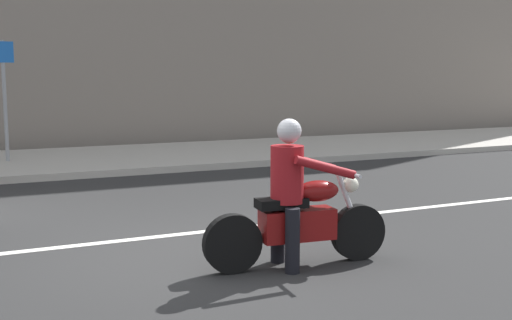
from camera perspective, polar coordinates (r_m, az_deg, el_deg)
The scene contains 5 objects.
ground_plane at distance 7.21m, azimuth -7.28°, elevation -8.45°, with size 80.00×80.00×0.00m, color #262626.
sidewalk_slab at distance 14.88m, azimuth -16.76°, elevation -0.13°, with size 40.00×4.40×0.14m, color #A8A399.
lane_marking_stripe at distance 8.09m, azimuth -8.00°, elevation -6.65°, with size 18.00×0.14×0.01m, color silver.
motorcycle_with_rider_crimson at distance 6.66m, azimuth 3.58°, elevation -4.14°, with size 2.02×0.70×1.54m.
street_sign_post at distance 14.70m, azimuth -21.38°, elevation 5.92°, with size 0.44×0.08×2.56m.
Camera 1 is at (-2.09, -6.61, 1.98)m, focal length 45.22 mm.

